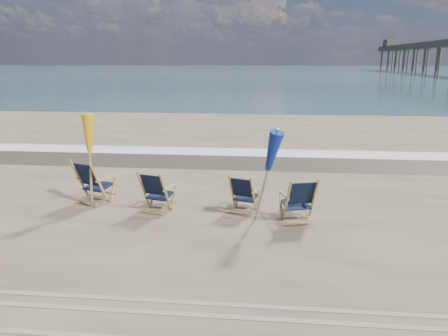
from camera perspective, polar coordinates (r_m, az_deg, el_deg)
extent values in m
plane|color=#38565D|center=(135.75, 5.62, 12.53)|extent=(400.00, 400.00, 0.00)
cube|color=silver|center=(16.39, 2.20, 2.10)|extent=(200.00, 1.40, 0.01)
cube|color=#42362A|center=(14.93, 1.82, 0.91)|extent=(200.00, 2.60, 0.00)
cylinder|color=tan|center=(10.51, -17.09, 0.73)|extent=(0.06, 0.06, 2.17)
cone|color=yellow|center=(10.39, -17.33, 4.00)|extent=(0.30, 0.30, 0.85)
cylinder|color=#A5A5AD|center=(9.08, 5.37, -1.01)|extent=(0.06, 0.06, 2.08)
cone|color=navy|center=(8.95, 5.45, 2.49)|extent=(0.30, 0.30, 0.85)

